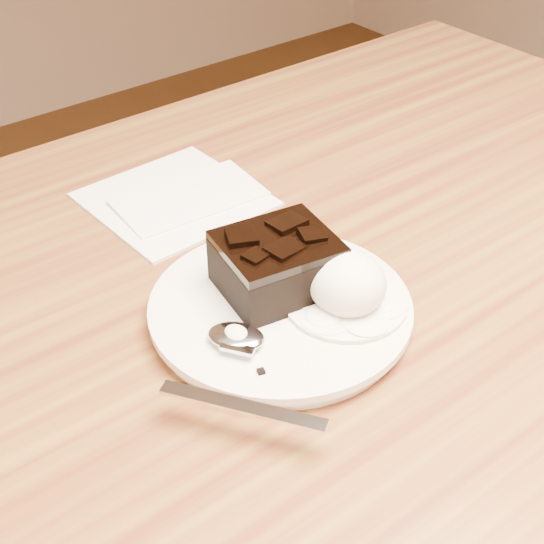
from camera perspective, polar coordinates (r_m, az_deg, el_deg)
plate at (r=0.60m, az=0.59°, el=-2.86°), size 0.20×0.20×0.02m
brownie at (r=0.60m, az=0.37°, el=0.31°), size 0.10×0.09×0.04m
ice_cream_scoop at (r=0.59m, az=5.38°, el=-0.77°), size 0.06×0.06×0.05m
melt_puddle at (r=0.60m, az=5.28°, el=-2.16°), size 0.09×0.09×0.00m
spoon at (r=0.56m, az=-2.58°, el=-4.76°), size 0.12×0.16×0.01m
napkin at (r=0.75m, az=-6.99°, el=5.27°), size 0.15×0.15×0.01m
crumb_a at (r=0.61m, az=-0.33°, el=-1.22°), size 0.01×0.01×0.00m
crumb_b at (r=0.54m, az=-0.79°, el=-7.13°), size 0.01×0.01×0.00m
crumb_c at (r=0.60m, az=6.82°, el=-2.29°), size 0.01×0.01×0.00m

